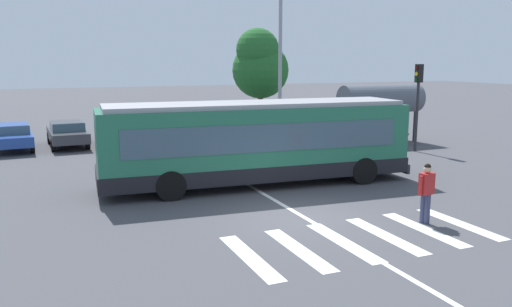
{
  "coord_description": "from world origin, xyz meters",
  "views": [
    {
      "loc": [
        -6.81,
        -12.89,
        4.52
      ],
      "look_at": [
        0.19,
        3.46,
        1.3
      ],
      "focal_mm": 35.96,
      "sensor_mm": 36.0,
      "label": 1
    }
  ],
  "objects_px": {
    "parked_car_red": "(120,131)",
    "parked_car_black": "(253,123)",
    "traffic_light_far_corner": "(418,93)",
    "background_tree_right": "(260,64)",
    "pedestrian_crossing_street": "(426,190)",
    "twin_arm_street_lamp": "(280,35)",
    "parked_car_charcoal": "(67,132)",
    "bus_stop_shelter": "(381,100)",
    "parked_car_teal": "(211,126)",
    "city_transit_bus": "(257,142)",
    "parked_car_blue": "(12,135)",
    "parked_car_silver": "(167,128)"
  },
  "relations": [
    {
      "from": "parked_car_red",
      "to": "parked_car_black",
      "type": "bearing_deg",
      "value": 4.17
    },
    {
      "from": "traffic_light_far_corner",
      "to": "background_tree_right",
      "type": "relative_size",
      "value": 0.65
    },
    {
      "from": "pedestrian_crossing_street",
      "to": "traffic_light_far_corner",
      "type": "xyz_separation_m",
      "value": [
        7.64,
        9.46,
        1.98
      ]
    },
    {
      "from": "twin_arm_street_lamp",
      "to": "traffic_light_far_corner",
      "type": "bearing_deg",
      "value": -46.44
    },
    {
      "from": "parked_car_red",
      "to": "parked_car_charcoal",
      "type": "bearing_deg",
      "value": 166.57
    },
    {
      "from": "parked_car_black",
      "to": "bus_stop_shelter",
      "type": "relative_size",
      "value": 0.97
    },
    {
      "from": "parked_car_red",
      "to": "traffic_light_far_corner",
      "type": "height_order",
      "value": "traffic_light_far_corner"
    },
    {
      "from": "pedestrian_crossing_street",
      "to": "parked_car_red",
      "type": "relative_size",
      "value": 0.37
    },
    {
      "from": "twin_arm_street_lamp",
      "to": "parked_car_teal",
      "type": "bearing_deg",
      "value": 139.54
    },
    {
      "from": "city_transit_bus",
      "to": "background_tree_right",
      "type": "xyz_separation_m",
      "value": [
        6.91,
        15.59,
        2.7
      ]
    },
    {
      "from": "pedestrian_crossing_street",
      "to": "traffic_light_far_corner",
      "type": "height_order",
      "value": "traffic_light_far_corner"
    },
    {
      "from": "parked_car_red",
      "to": "background_tree_right",
      "type": "height_order",
      "value": "background_tree_right"
    },
    {
      "from": "parked_car_blue",
      "to": "parked_car_red",
      "type": "xyz_separation_m",
      "value": [
        5.3,
        -0.57,
        0.0
      ]
    },
    {
      "from": "parked_car_charcoal",
      "to": "parked_car_red",
      "type": "bearing_deg",
      "value": -13.43
    },
    {
      "from": "traffic_light_far_corner",
      "to": "background_tree_right",
      "type": "bearing_deg",
      "value": 105.01
    },
    {
      "from": "parked_car_silver",
      "to": "traffic_light_far_corner",
      "type": "xyz_separation_m",
      "value": [
        10.79,
        -8.03,
        2.18
      ]
    },
    {
      "from": "parked_car_red",
      "to": "bus_stop_shelter",
      "type": "bearing_deg",
      "value": -21.48
    },
    {
      "from": "parked_car_charcoal",
      "to": "background_tree_right",
      "type": "xyz_separation_m",
      "value": [
        12.81,
        3.68,
        3.52
      ]
    },
    {
      "from": "parked_car_blue",
      "to": "traffic_light_far_corner",
      "type": "bearing_deg",
      "value": -24.32
    },
    {
      "from": "parked_car_charcoal",
      "to": "pedestrian_crossing_street",
      "type": "bearing_deg",
      "value": -64.85
    },
    {
      "from": "parked_car_silver",
      "to": "parked_car_charcoal",
      "type": "bearing_deg",
      "value": 174.58
    },
    {
      "from": "parked_car_blue",
      "to": "pedestrian_crossing_street",
      "type": "bearing_deg",
      "value": -58.22
    },
    {
      "from": "traffic_light_far_corner",
      "to": "parked_car_red",
      "type": "bearing_deg",
      "value": 149.56
    },
    {
      "from": "parked_car_silver",
      "to": "twin_arm_street_lamp",
      "type": "xyz_separation_m",
      "value": [
        5.74,
        -2.72,
        5.13
      ]
    },
    {
      "from": "parked_car_blue",
      "to": "parked_car_charcoal",
      "type": "xyz_separation_m",
      "value": [
        2.66,
        0.06,
        0.0
      ]
    },
    {
      "from": "traffic_light_far_corner",
      "to": "twin_arm_street_lamp",
      "type": "relative_size",
      "value": 0.45
    },
    {
      "from": "parked_car_teal",
      "to": "traffic_light_far_corner",
      "type": "distance_m",
      "value": 11.69
    },
    {
      "from": "traffic_light_far_corner",
      "to": "bus_stop_shelter",
      "type": "bearing_deg",
      "value": 94.23
    },
    {
      "from": "parked_car_teal",
      "to": "parked_car_black",
      "type": "height_order",
      "value": "same"
    },
    {
      "from": "parked_car_blue",
      "to": "parked_car_black",
      "type": "bearing_deg",
      "value": 0.1
    },
    {
      "from": "parked_car_silver",
      "to": "traffic_light_far_corner",
      "type": "relative_size",
      "value": 1.07
    },
    {
      "from": "parked_car_silver",
      "to": "parked_car_teal",
      "type": "distance_m",
      "value": 2.57
    },
    {
      "from": "twin_arm_street_lamp",
      "to": "background_tree_right",
      "type": "bearing_deg",
      "value": 75.54
    },
    {
      "from": "parked_car_charcoal",
      "to": "parked_car_silver",
      "type": "distance_m",
      "value": 5.32
    },
    {
      "from": "parked_car_red",
      "to": "parked_car_silver",
      "type": "relative_size",
      "value": 0.98
    },
    {
      "from": "pedestrian_crossing_street",
      "to": "traffic_light_far_corner",
      "type": "relative_size",
      "value": 0.39
    },
    {
      "from": "parked_car_blue",
      "to": "parked_car_silver",
      "type": "distance_m",
      "value": 7.97
    },
    {
      "from": "bus_stop_shelter",
      "to": "background_tree_right",
      "type": "distance_m",
      "value": 10.18
    },
    {
      "from": "pedestrian_crossing_street",
      "to": "parked_car_silver",
      "type": "height_order",
      "value": "pedestrian_crossing_street"
    },
    {
      "from": "parked_car_black",
      "to": "parked_car_teal",
      "type": "bearing_deg",
      "value": -170.59
    },
    {
      "from": "traffic_light_far_corner",
      "to": "parked_car_black",
      "type": "bearing_deg",
      "value": 122.03
    },
    {
      "from": "pedestrian_crossing_street",
      "to": "traffic_light_far_corner",
      "type": "distance_m",
      "value": 12.32
    },
    {
      "from": "parked_car_blue",
      "to": "traffic_light_far_corner",
      "type": "distance_m",
      "value": 20.69
    },
    {
      "from": "parked_car_charcoal",
      "to": "background_tree_right",
      "type": "height_order",
      "value": "background_tree_right"
    },
    {
      "from": "parked_car_charcoal",
      "to": "parked_car_black",
      "type": "xyz_separation_m",
      "value": [
        10.77,
        -0.04,
        0.0
      ]
    },
    {
      "from": "parked_car_red",
      "to": "pedestrian_crossing_street",
      "type": "bearing_deg",
      "value": -71.5
    },
    {
      "from": "parked_car_black",
      "to": "twin_arm_street_lamp",
      "type": "relative_size",
      "value": 0.48
    },
    {
      "from": "city_transit_bus",
      "to": "parked_car_black",
      "type": "bearing_deg",
      "value": 67.71
    },
    {
      "from": "pedestrian_crossing_street",
      "to": "background_tree_right",
      "type": "distance_m",
      "value": 22.36
    },
    {
      "from": "parked_car_silver",
      "to": "background_tree_right",
      "type": "distance_m",
      "value": 9.3
    }
  ]
}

